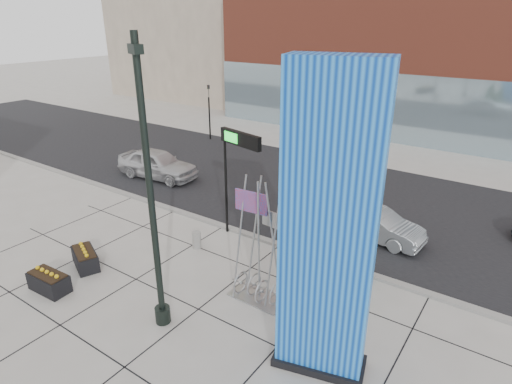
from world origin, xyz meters
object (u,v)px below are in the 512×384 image
Objects in this scene: blue_pylon at (328,238)px; overhead_street_sign at (241,147)px; lamp_post at (153,221)px; car_silver_mid at (375,224)px; concrete_bollard at (197,240)px; public_art_sculpture at (258,269)px; car_white_west at (157,164)px.

blue_pylon is 1.73× the size of overhead_street_sign.
lamp_post is 2.09× the size of car_silver_mid.
concrete_bollard is 7.50m from car_silver_mid.
overhead_street_sign is at bearing 128.07° from blue_pylon.
lamp_post is at bearing -123.08° from public_art_sculpture.
public_art_sculpture is (1.77, 2.65, -2.34)m from lamp_post.
overhead_street_sign is (0.95, 1.82, 3.67)m from concrete_bollard.
overhead_street_sign is (-1.28, 5.87, 0.53)m from lamp_post.
public_art_sculpture is (-3.02, 1.48, -2.77)m from blue_pylon.
blue_pylon reaches higher than public_art_sculpture.
car_white_west is (-14.36, 7.74, -3.08)m from blue_pylon.
car_silver_mid is (1.71, 6.25, -0.47)m from public_art_sculpture.
public_art_sculpture is at bearing 139.72° from blue_pylon.
blue_pylon is at bearing 13.70° from lamp_post.
concrete_bollard is 0.14× the size of car_white_west.
lamp_post is 12.09× the size of concrete_bollard.
blue_pylon is 1.66× the size of car_white_west.
blue_pylon is at bearing -22.31° from concrete_bollard.
concrete_bollard is at bearing -129.49° from car_white_west.
concrete_bollard is 8.83m from car_white_west.
lamp_post is at bearing -138.94° from car_white_west.
car_white_west is (-9.57, 8.91, -2.65)m from lamp_post.
concrete_bollard is at bearing 136.09° from car_silver_mid.
car_white_west reaches higher than car_silver_mid.
public_art_sculpture is at bearing 170.37° from car_silver_mid.
blue_pylon is at bearing -124.33° from car_white_west.
lamp_post is 1.82× the size of overhead_street_sign.
public_art_sculpture is at bearing 56.22° from lamp_post.
lamp_post is at bearing -64.44° from overhead_street_sign.
concrete_bollard is at bearing 143.53° from blue_pylon.
lamp_post is (-4.79, -1.17, -0.43)m from blue_pylon.
car_white_west reaches higher than concrete_bollard.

